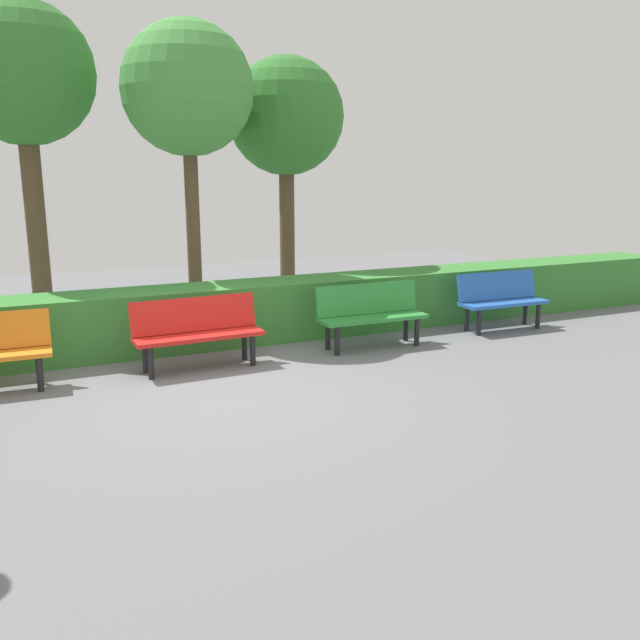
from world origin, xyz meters
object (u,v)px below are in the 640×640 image
object	(u,v)px
tree_mid	(188,91)
bench_red	(197,329)
bench_blue	(501,298)
tree_near	(286,119)
bench_green	(371,312)
tree_far	(22,77)

from	to	relation	value
tree_mid	bench_red	bearing A→B (deg)	76.18
bench_blue	bench_red	bearing A→B (deg)	2.76
bench_red	tree_near	world-z (taller)	tree_near
bench_red	tree_near	bearing A→B (deg)	-129.76
bench_green	tree_mid	xyz separation A→B (m)	(1.83, -2.36, 3.02)
bench_red	tree_mid	world-z (taller)	tree_mid
bench_blue	tree_mid	xyz separation A→B (m)	(4.12, -2.26, 3.02)
bench_red	bench_green	bearing A→B (deg)	178.32
bench_green	bench_red	bearing A→B (deg)	1.15
tree_near	tree_mid	size ratio (longest dim) A/B	0.94
bench_blue	tree_far	bearing A→B (deg)	-22.92
bench_blue	tree_near	world-z (taller)	tree_near
bench_green	tree_mid	world-z (taller)	tree_mid
bench_red	tree_far	bearing A→B (deg)	-63.24
bench_red	tree_near	distance (m)	4.78
bench_green	tree_near	bearing A→B (deg)	-89.20
tree_far	tree_mid	bearing A→B (deg)	164.68
bench_blue	tree_near	bearing A→B (deg)	-51.33
tree_far	tree_near	bearing A→B (deg)	-178.05
bench_green	tree_near	size ratio (longest dim) A/B	0.36
tree_mid	bench_green	bearing A→B (deg)	127.77
bench_red	tree_far	size ratio (longest dim) A/B	0.33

